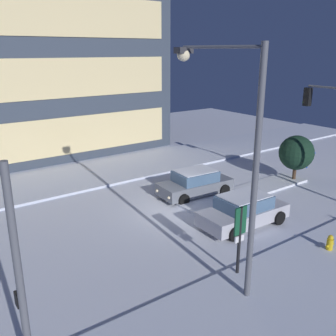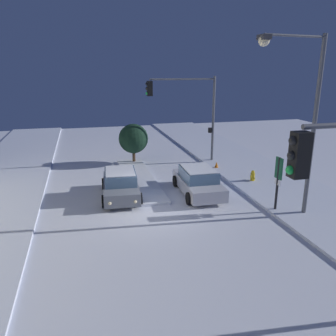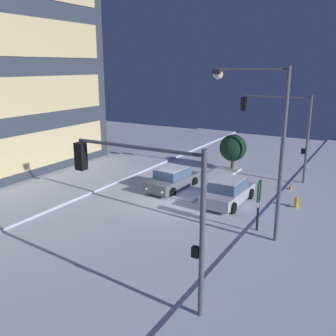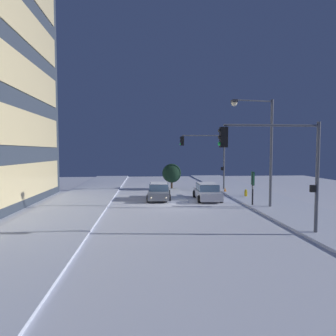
{
  "view_description": "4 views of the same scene",
  "coord_description": "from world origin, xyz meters",
  "px_view_note": "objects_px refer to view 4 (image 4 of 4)",
  "views": [
    {
      "loc": [
        -10.53,
        -14.05,
        7.92
      ],
      "look_at": [
        0.18,
        0.76,
        2.19
      ],
      "focal_mm": 40.25,
      "sensor_mm": 36.0,
      "label": 1
    },
    {
      "loc": [
        -15.03,
        3.13,
        6.76
      ],
      "look_at": [
        -1.06,
        -0.47,
        2.51
      ],
      "focal_mm": 36.22,
      "sensor_mm": 36.0,
      "label": 2
    },
    {
      "loc": [
        -18.86,
        -10.73,
        8.17
      ],
      "look_at": [
        1.13,
        0.87,
        1.87
      ],
      "focal_mm": 40.3,
      "sensor_mm": 36.0,
      "label": 3
    },
    {
      "loc": [
        -22.64,
        2.54,
        4.28
      ],
      "look_at": [
        1.21,
        0.59,
        2.9
      ],
      "focal_mm": 30.19,
      "sensor_mm": 36.0,
      "label": 4
    }
  ],
  "objects_px": {
    "street_lamp_arched": "(261,138)",
    "traffic_light_corner_near_right": "(207,151)",
    "car_far": "(159,192)",
    "decorated_tree_median": "(172,173)",
    "parking_info_sign": "(253,184)",
    "car_near": "(207,192)",
    "fire_hydrant": "(246,194)",
    "traffic_light_corner_near_left": "(278,157)",
    "construction_cone": "(225,190)"
  },
  "relations": [
    {
      "from": "car_near",
      "to": "street_lamp_arched",
      "type": "relative_size",
      "value": 0.55
    },
    {
      "from": "fire_hydrant",
      "to": "construction_cone",
      "type": "distance_m",
      "value": 3.4
    },
    {
      "from": "street_lamp_arched",
      "to": "car_far",
      "type": "bearing_deg",
      "value": -40.56
    },
    {
      "from": "traffic_light_corner_near_right",
      "to": "fire_hydrant",
      "type": "relative_size",
      "value": 7.95
    },
    {
      "from": "construction_cone",
      "to": "traffic_light_corner_near_right",
      "type": "bearing_deg",
      "value": 36.22
    },
    {
      "from": "street_lamp_arched",
      "to": "traffic_light_corner_near_right",
      "type": "bearing_deg",
      "value": -88.26
    },
    {
      "from": "car_near",
      "to": "fire_hydrant",
      "type": "height_order",
      "value": "car_near"
    },
    {
      "from": "construction_cone",
      "to": "car_far",
      "type": "bearing_deg",
      "value": 116.87
    },
    {
      "from": "car_near",
      "to": "street_lamp_arched",
      "type": "height_order",
      "value": "street_lamp_arched"
    },
    {
      "from": "car_near",
      "to": "fire_hydrant",
      "type": "bearing_deg",
      "value": -74.55
    },
    {
      "from": "car_far",
      "to": "parking_info_sign",
      "type": "distance_m",
      "value": 8.17
    },
    {
      "from": "car_near",
      "to": "traffic_light_corner_near_right",
      "type": "distance_m",
      "value": 7.29
    },
    {
      "from": "decorated_tree_median",
      "to": "fire_hydrant",
      "type": "bearing_deg",
      "value": -134.72
    },
    {
      "from": "fire_hydrant",
      "to": "traffic_light_corner_near_left",
      "type": "bearing_deg",
      "value": 167.16
    },
    {
      "from": "traffic_light_corner_near_right",
      "to": "street_lamp_arched",
      "type": "relative_size",
      "value": 0.77
    },
    {
      "from": "fire_hydrant",
      "to": "car_near",
      "type": "bearing_deg",
      "value": 103.7
    },
    {
      "from": "car_far",
      "to": "decorated_tree_median",
      "type": "height_order",
      "value": "decorated_tree_median"
    },
    {
      "from": "parking_info_sign",
      "to": "construction_cone",
      "type": "bearing_deg",
      "value": -90.39
    },
    {
      "from": "traffic_light_corner_near_left",
      "to": "decorated_tree_median",
      "type": "xyz_separation_m",
      "value": [
        18.08,
        3.67,
        -2.19
      ]
    },
    {
      "from": "parking_info_sign",
      "to": "fire_hydrant",
      "type": "bearing_deg",
      "value": -104.1
    },
    {
      "from": "traffic_light_corner_near_right",
      "to": "street_lamp_arched",
      "type": "height_order",
      "value": "street_lamp_arched"
    },
    {
      "from": "street_lamp_arched",
      "to": "parking_info_sign",
      "type": "bearing_deg",
      "value": -82.32
    },
    {
      "from": "car_near",
      "to": "car_far",
      "type": "distance_m",
      "value": 4.29
    },
    {
      "from": "traffic_light_corner_near_left",
      "to": "parking_info_sign",
      "type": "xyz_separation_m",
      "value": [
        7.53,
        -1.66,
        -2.29
      ]
    },
    {
      "from": "car_far",
      "to": "fire_hydrant",
      "type": "distance_m",
      "value": 8.14
    },
    {
      "from": "parking_info_sign",
      "to": "decorated_tree_median",
      "type": "distance_m",
      "value": 11.82
    },
    {
      "from": "decorated_tree_median",
      "to": "car_near",
      "type": "bearing_deg",
      "value": -161.1
    },
    {
      "from": "traffic_light_corner_near_left",
      "to": "parking_info_sign",
      "type": "relative_size",
      "value": 2.12
    },
    {
      "from": "car_far",
      "to": "fire_hydrant",
      "type": "height_order",
      "value": "car_far"
    },
    {
      "from": "car_near",
      "to": "traffic_light_corner_near_left",
      "type": "distance_m",
      "value": 11.4
    },
    {
      "from": "car_far",
      "to": "traffic_light_corner_near_left",
      "type": "xyz_separation_m",
      "value": [
        -11.43,
        -5.44,
        3.33
      ]
    },
    {
      "from": "car_far",
      "to": "street_lamp_arched",
      "type": "distance_m",
      "value": 9.85
    },
    {
      "from": "car_near",
      "to": "traffic_light_corner_near_left",
      "type": "bearing_deg",
      "value": -171.98
    },
    {
      "from": "car_far",
      "to": "street_lamp_arched",
      "type": "height_order",
      "value": "street_lamp_arched"
    },
    {
      "from": "traffic_light_corner_near_left",
      "to": "street_lamp_arched",
      "type": "height_order",
      "value": "street_lamp_arched"
    },
    {
      "from": "traffic_light_corner_near_left",
      "to": "traffic_light_corner_near_right",
      "type": "xyz_separation_m",
      "value": [
        17.03,
        -0.16,
        0.28
      ]
    },
    {
      "from": "street_lamp_arched",
      "to": "fire_hydrant",
      "type": "relative_size",
      "value": 10.38
    },
    {
      "from": "car_far",
      "to": "traffic_light_corner_near_right",
      "type": "distance_m",
      "value": 8.7
    },
    {
      "from": "construction_cone",
      "to": "traffic_light_corner_near_left",
      "type": "bearing_deg",
      "value": 173.78
    },
    {
      "from": "car_far",
      "to": "parking_info_sign",
      "type": "height_order",
      "value": "parking_info_sign"
    },
    {
      "from": "car_near",
      "to": "decorated_tree_median",
      "type": "bearing_deg",
      "value": 20.65
    },
    {
      "from": "traffic_light_corner_near_right",
      "to": "fire_hydrant",
      "type": "height_order",
      "value": "traffic_light_corner_near_right"
    },
    {
      "from": "car_near",
      "to": "parking_info_sign",
      "type": "distance_m",
      "value": 4.49
    },
    {
      "from": "traffic_light_corner_near_right",
      "to": "car_near",
      "type": "bearing_deg",
      "value": 77.71
    },
    {
      "from": "street_lamp_arched",
      "to": "decorated_tree_median",
      "type": "relative_size",
      "value": 2.79
    },
    {
      "from": "parking_info_sign",
      "to": "street_lamp_arched",
      "type": "bearing_deg",
      "value": 104.89
    },
    {
      "from": "traffic_light_corner_near_left",
      "to": "car_far",
      "type": "bearing_deg",
      "value": -64.55
    },
    {
      "from": "decorated_tree_median",
      "to": "parking_info_sign",
      "type": "bearing_deg",
      "value": -153.19
    },
    {
      "from": "car_near",
      "to": "fire_hydrant",
      "type": "relative_size",
      "value": 5.76
    },
    {
      "from": "parking_info_sign",
      "to": "traffic_light_corner_near_right",
      "type": "bearing_deg",
      "value": -81.59
    }
  ]
}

